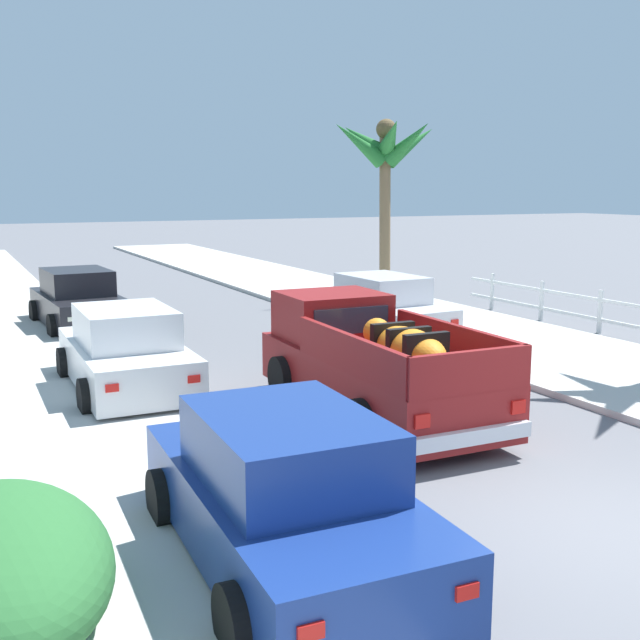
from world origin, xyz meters
name	(u,v)px	position (x,y,z in m)	size (l,w,h in m)	color
ground_plane	(617,529)	(0.00, 0.00, 0.00)	(160.00, 160.00, 0.00)	slate
sidewalk_right	(418,318)	(5.44, 12.00, 0.06)	(4.69, 60.00, 0.12)	beige
curb_left	(41,352)	(-4.49, 12.00, 0.05)	(0.16, 60.00, 0.10)	silver
curb_right	(389,321)	(4.49, 12.00, 0.05)	(0.16, 60.00, 0.10)	silver
pickup_truck	(370,364)	(-0.24, 4.87, 0.81)	(2.32, 5.26, 1.80)	maroon
car_left_near	(79,301)	(-3.20, 14.88, 0.71)	(2.20, 4.33, 1.54)	black
car_right_near	(285,495)	(-3.50, 0.88, 0.71)	(2.15, 4.31, 1.54)	navy
car_left_mid	(380,309)	(3.20, 10.31, 0.71)	(2.14, 4.31, 1.54)	silver
car_right_mid	(126,353)	(-3.48, 7.96, 0.71)	(2.06, 4.28, 1.54)	silver
palm_tree_right_mid	(387,152)	(6.68, 15.80, 4.74)	(4.10, 3.75, 5.83)	brown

